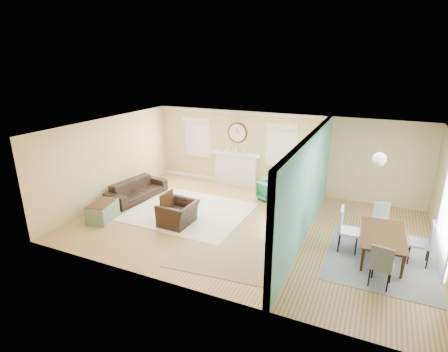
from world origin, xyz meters
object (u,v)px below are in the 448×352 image
Objects in this scene: sofa at (137,189)px; dining_table at (383,246)px; eames_chair at (178,213)px; green_chair at (271,191)px; credenza at (305,197)px.

dining_table is (7.20, -0.60, -0.01)m from sofa.
sofa is 1.25× the size of dining_table.
green_chair is (1.75, 2.67, -0.01)m from eames_chair.
sofa is 7.23m from dining_table.
credenza is 2.90m from dining_table.
sofa is 4.24m from green_chair.
eames_chair is 3.19m from green_chair.
credenza reaches higher than eames_chair.
dining_table is (3.29, -2.23, -0.02)m from green_chair.
green_chair is 1.17m from credenza.
sofa is at bearing 82.88° from dining_table.
green_chair reaches higher than sofa.
sofa is 2.10× the size of eames_chair.
sofa reaches higher than dining_table.
green_chair is at bearing 147.92° from eames_chair.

